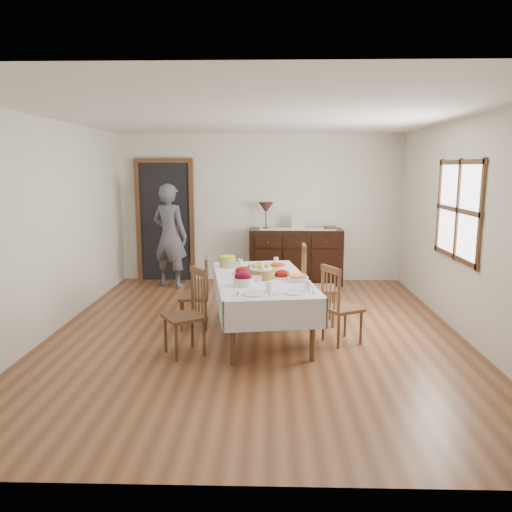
{
  "coord_description": "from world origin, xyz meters",
  "views": [
    {
      "loc": [
        0.16,
        -5.89,
        2.02
      ],
      "look_at": [
        0.0,
        0.1,
        0.95
      ],
      "focal_mm": 35.0,
      "sensor_mm": 36.0,
      "label": 1
    }
  ],
  "objects_px": {
    "chair_left_near": "(188,311)",
    "person": "(170,232)",
    "dining_table": "(261,285)",
    "sideboard": "(296,256)",
    "chair_right_near": "(339,304)",
    "chair_right_far": "(314,284)",
    "table_lamp": "(266,208)",
    "chair_left_far": "(197,293)"
  },
  "relations": [
    {
      "from": "chair_left_near",
      "to": "person",
      "type": "bearing_deg",
      "value": 162.19
    },
    {
      "from": "dining_table",
      "to": "sideboard",
      "type": "bearing_deg",
      "value": 70.11
    },
    {
      "from": "chair_right_near",
      "to": "dining_table",
      "type": "bearing_deg",
      "value": 47.04
    },
    {
      "from": "chair_right_near",
      "to": "person",
      "type": "relative_size",
      "value": 0.49
    },
    {
      "from": "dining_table",
      "to": "sideboard",
      "type": "xyz_separation_m",
      "value": [
        0.55,
        2.79,
        -0.15
      ]
    },
    {
      "from": "sideboard",
      "to": "person",
      "type": "height_order",
      "value": "person"
    },
    {
      "from": "chair_right_far",
      "to": "sideboard",
      "type": "distance_m",
      "value": 2.31
    },
    {
      "from": "person",
      "to": "table_lamp",
      "type": "distance_m",
      "value": 1.69
    },
    {
      "from": "chair_left_far",
      "to": "sideboard",
      "type": "relative_size",
      "value": 0.56
    },
    {
      "from": "chair_left_far",
      "to": "person",
      "type": "height_order",
      "value": "person"
    },
    {
      "from": "chair_right_far",
      "to": "dining_table",
      "type": "bearing_deg",
      "value": 126.5
    },
    {
      "from": "chair_left_near",
      "to": "sideboard",
      "type": "height_order",
      "value": "sideboard"
    },
    {
      "from": "chair_left_far",
      "to": "chair_left_near",
      "type": "bearing_deg",
      "value": -3.97
    },
    {
      "from": "sideboard",
      "to": "chair_right_far",
      "type": "bearing_deg",
      "value": -86.87
    },
    {
      "from": "dining_table",
      "to": "sideboard",
      "type": "relative_size",
      "value": 1.39
    },
    {
      "from": "dining_table",
      "to": "chair_left_far",
      "type": "xyz_separation_m",
      "value": [
        -0.82,
        0.29,
        -0.18
      ]
    },
    {
      "from": "dining_table",
      "to": "table_lamp",
      "type": "height_order",
      "value": "table_lamp"
    },
    {
      "from": "chair_left_far",
      "to": "person",
      "type": "distance_m",
      "value": 2.36
    },
    {
      "from": "sideboard",
      "to": "table_lamp",
      "type": "distance_m",
      "value": 0.98
    },
    {
      "from": "chair_left_far",
      "to": "chair_right_near",
      "type": "relative_size",
      "value": 0.98
    },
    {
      "from": "sideboard",
      "to": "chair_left_far",
      "type": "bearing_deg",
      "value": -118.79
    },
    {
      "from": "chair_left_far",
      "to": "chair_right_far",
      "type": "bearing_deg",
      "value": 91.35
    },
    {
      "from": "chair_right_near",
      "to": "table_lamp",
      "type": "distance_m",
      "value": 3.29
    },
    {
      "from": "person",
      "to": "sideboard",
      "type": "bearing_deg",
      "value": -148.7
    },
    {
      "from": "sideboard",
      "to": "person",
      "type": "xyz_separation_m",
      "value": [
        -2.14,
        -0.32,
        0.45
      ]
    },
    {
      "from": "chair_right_far",
      "to": "sideboard",
      "type": "xyz_separation_m",
      "value": [
        -0.13,
        2.3,
        -0.04
      ]
    },
    {
      "from": "chair_left_near",
      "to": "chair_left_far",
      "type": "xyz_separation_m",
      "value": [
        -0.03,
        0.91,
        -0.02
      ]
    },
    {
      "from": "chair_left_near",
      "to": "sideboard",
      "type": "bearing_deg",
      "value": 126.24
    },
    {
      "from": "table_lamp",
      "to": "chair_right_far",
      "type": "bearing_deg",
      "value": -74.39
    },
    {
      "from": "chair_right_far",
      "to": "person",
      "type": "distance_m",
      "value": 3.04
    },
    {
      "from": "person",
      "to": "chair_right_far",
      "type": "bearing_deg",
      "value": 161.63
    },
    {
      "from": "chair_left_near",
      "to": "chair_right_near",
      "type": "bearing_deg",
      "value": 69.97
    },
    {
      "from": "chair_left_far",
      "to": "table_lamp",
      "type": "relative_size",
      "value": 1.95
    },
    {
      "from": "chair_right_far",
      "to": "chair_right_near",
      "type": "bearing_deg",
      "value": -162.42
    },
    {
      "from": "sideboard",
      "to": "person",
      "type": "relative_size",
      "value": 0.86
    },
    {
      "from": "dining_table",
      "to": "person",
      "type": "relative_size",
      "value": 1.19
    },
    {
      "from": "dining_table",
      "to": "chair_right_near",
      "type": "height_order",
      "value": "chair_right_near"
    },
    {
      "from": "chair_right_near",
      "to": "sideboard",
      "type": "bearing_deg",
      "value": -20.56
    },
    {
      "from": "chair_left_near",
      "to": "sideboard",
      "type": "xyz_separation_m",
      "value": [
        1.34,
        3.41,
        0.01
      ]
    },
    {
      "from": "person",
      "to": "table_lamp",
      "type": "xyz_separation_m",
      "value": [
        1.62,
        0.33,
        0.38
      ]
    },
    {
      "from": "dining_table",
      "to": "person",
      "type": "xyz_separation_m",
      "value": [
        -1.59,
        2.47,
        0.3
      ]
    },
    {
      "from": "chair_left_far",
      "to": "chair_right_near",
      "type": "height_order",
      "value": "chair_right_near"
    }
  ]
}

